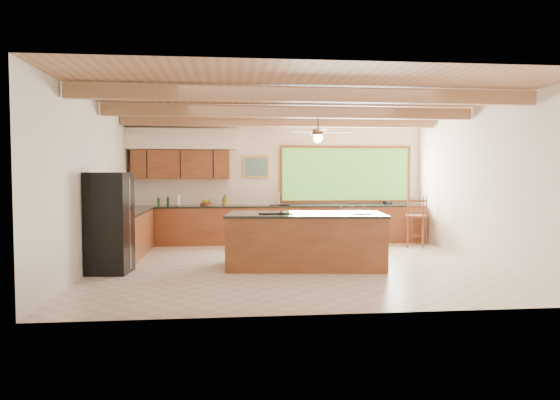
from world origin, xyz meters
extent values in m
plane|color=beige|center=(0.00, 0.00, 0.00)|extent=(7.20, 7.20, 0.00)
cube|color=silver|center=(0.00, 3.25, 1.50)|extent=(7.20, 0.04, 3.00)
cube|color=silver|center=(0.00, -3.25, 1.50)|extent=(7.20, 0.04, 3.00)
cube|color=silver|center=(-3.60, 0.00, 1.50)|extent=(0.04, 6.50, 3.00)
cube|color=silver|center=(3.60, 0.00, 1.50)|extent=(0.04, 6.50, 3.00)
cube|color=#AC7F56|center=(0.00, 0.00, 3.00)|extent=(7.20, 6.50, 0.04)
cube|color=#A26D51|center=(0.00, -1.60, 2.86)|extent=(7.10, 0.15, 0.22)
cube|color=#A26D51|center=(0.00, 0.50, 2.86)|extent=(7.10, 0.15, 0.22)
cube|color=#A26D51|center=(0.00, 2.30, 2.86)|extent=(7.10, 0.15, 0.22)
cube|color=brown|center=(-2.35, 3.06, 1.90)|extent=(2.30, 0.35, 0.70)
cube|color=white|center=(-2.35, 2.99, 2.50)|extent=(2.60, 0.50, 0.48)
cylinder|color=#FFEABF|center=(-3.05, 2.99, 2.27)|extent=(0.10, 0.10, 0.01)
cylinder|color=#FFEABF|center=(-1.65, 2.99, 2.27)|extent=(0.10, 0.10, 0.01)
cube|color=#6BB540|center=(1.70, 3.22, 1.67)|extent=(3.20, 0.04, 1.30)
cube|color=gold|center=(-0.55, 3.22, 1.85)|extent=(0.64, 0.03, 0.54)
cube|color=#386454|center=(-0.55, 3.20, 1.85)|extent=(0.54, 0.01, 0.44)
cube|color=brown|center=(0.00, 2.91, 0.44)|extent=(7.00, 0.65, 0.88)
cube|color=black|center=(0.00, 2.91, 0.90)|extent=(7.04, 0.69, 0.04)
cube|color=brown|center=(-3.26, 1.35, 0.44)|extent=(0.65, 2.35, 0.88)
cube|color=black|center=(-3.26, 1.35, 0.90)|extent=(0.69, 2.39, 0.04)
cube|color=black|center=(0.70, 2.58, 0.42)|extent=(0.60, 0.02, 0.78)
cube|color=silver|center=(0.00, 2.91, 0.91)|extent=(0.50, 0.38, 0.03)
cylinder|color=silver|center=(0.00, 3.11, 1.07)|extent=(0.03, 0.03, 0.30)
cylinder|color=silver|center=(0.00, 3.01, 1.20)|extent=(0.03, 0.20, 0.03)
cylinder|color=white|center=(-2.41, 2.94, 1.05)|extent=(0.10, 0.10, 0.26)
cylinder|color=#20471C|center=(-2.86, 2.90, 1.02)|extent=(0.06, 0.06, 0.20)
cylinder|color=#20471C|center=(-2.66, 2.99, 1.03)|extent=(0.06, 0.06, 0.22)
cube|color=black|center=(2.71, 3.01, 0.96)|extent=(0.23, 0.21, 0.08)
cube|color=brown|center=(0.15, -0.21, 0.46)|extent=(2.88, 1.58, 0.93)
cube|color=black|center=(0.15, -0.21, 0.95)|extent=(2.92, 1.63, 0.04)
cube|color=black|center=(-0.37, -0.15, 0.98)|extent=(0.67, 0.55, 0.02)
cylinder|color=white|center=(1.14, -0.42, 0.98)|extent=(0.34, 0.34, 0.02)
cube|color=black|center=(-3.22, -0.42, 0.85)|extent=(0.73, 0.71, 1.70)
cube|color=silver|center=(-2.89, -0.42, 0.85)|extent=(0.02, 0.05, 1.56)
cube|color=brown|center=(1.58, 1.60, 0.59)|extent=(0.42, 0.42, 0.04)
cylinder|color=brown|center=(1.44, 1.46, 0.29)|extent=(0.03, 0.03, 0.58)
cylinder|color=brown|center=(1.72, 1.46, 0.29)|extent=(0.03, 0.03, 0.58)
cylinder|color=brown|center=(1.44, 1.74, 0.29)|extent=(0.03, 0.03, 0.58)
cylinder|color=brown|center=(1.72, 1.74, 0.29)|extent=(0.03, 0.03, 0.58)
cube|color=brown|center=(1.27, 1.60, 0.60)|extent=(0.42, 0.42, 0.04)
cylinder|color=brown|center=(1.13, 1.46, 0.29)|extent=(0.03, 0.03, 0.58)
cylinder|color=brown|center=(1.41, 1.46, 0.29)|extent=(0.03, 0.03, 0.58)
cylinder|color=brown|center=(1.13, 1.74, 0.29)|extent=(0.03, 0.03, 0.58)
cylinder|color=brown|center=(1.41, 1.74, 0.29)|extent=(0.03, 0.03, 0.58)
cube|color=brown|center=(3.02, 1.92, 0.72)|extent=(0.54, 0.54, 0.04)
cylinder|color=brown|center=(2.85, 1.75, 0.35)|extent=(0.04, 0.04, 0.69)
cylinder|color=brown|center=(3.18, 1.75, 0.35)|extent=(0.04, 0.04, 0.69)
cylinder|color=brown|center=(2.85, 2.09, 0.35)|extent=(0.04, 0.04, 0.69)
cylinder|color=brown|center=(3.18, 2.09, 0.35)|extent=(0.04, 0.04, 0.69)
cube|color=brown|center=(3.30, 2.45, 0.69)|extent=(0.51, 0.51, 0.04)
cylinder|color=brown|center=(3.14, 2.29, 0.34)|extent=(0.04, 0.04, 0.67)
cylinder|color=brown|center=(3.46, 2.29, 0.34)|extent=(0.04, 0.04, 0.67)
cylinder|color=brown|center=(3.14, 2.61, 0.34)|extent=(0.04, 0.04, 0.67)
cylinder|color=brown|center=(3.46, 2.61, 0.34)|extent=(0.04, 0.04, 0.67)
camera|label=1|loc=(-1.22, -9.03, 1.68)|focal=32.00mm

